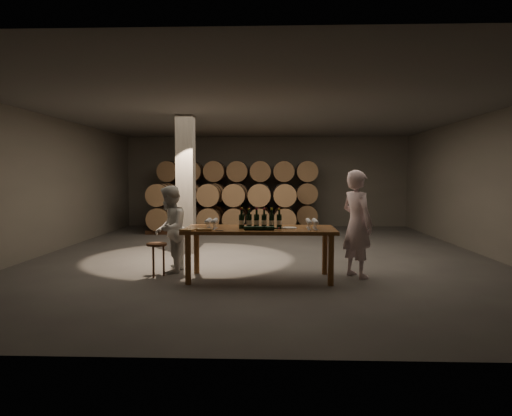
{
  "coord_description": "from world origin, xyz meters",
  "views": [
    {
      "loc": [
        0.21,
        -10.36,
        1.8
      ],
      "look_at": [
        -0.14,
        -0.4,
        1.1
      ],
      "focal_mm": 32.0,
      "sensor_mm": 36.0,
      "label": 1
    }
  ],
  "objects_px": {
    "bottle_cluster": "(260,221)",
    "plate": "(289,228)",
    "person_man": "(357,224)",
    "stool": "(157,249)",
    "tasting_table": "(260,234)",
    "notebook_near": "(205,229)",
    "person_woman": "(170,229)"
  },
  "relations": [
    {
      "from": "bottle_cluster",
      "to": "plate",
      "type": "height_order",
      "value": "bottle_cluster"
    },
    {
      "from": "plate",
      "to": "person_man",
      "type": "height_order",
      "value": "person_man"
    },
    {
      "from": "bottle_cluster",
      "to": "stool",
      "type": "xyz_separation_m",
      "value": [
        -1.86,
        0.19,
        -0.53
      ]
    },
    {
      "from": "tasting_table",
      "to": "stool",
      "type": "xyz_separation_m",
      "value": [
        -1.85,
        0.16,
        -0.31
      ]
    },
    {
      "from": "person_man",
      "to": "plate",
      "type": "bearing_deg",
      "value": 70.93
    },
    {
      "from": "notebook_near",
      "to": "person_woman",
      "type": "xyz_separation_m",
      "value": [
        -0.79,
        0.87,
        -0.1
      ]
    },
    {
      "from": "notebook_near",
      "to": "stool",
      "type": "bearing_deg",
      "value": 149.63
    },
    {
      "from": "notebook_near",
      "to": "tasting_table",
      "type": "bearing_deg",
      "value": 21.93
    },
    {
      "from": "notebook_near",
      "to": "plate",
      "type": "bearing_deg",
      "value": 13.15
    },
    {
      "from": "person_woman",
      "to": "bottle_cluster",
      "type": "bearing_deg",
      "value": 74.21
    },
    {
      "from": "bottle_cluster",
      "to": "person_woman",
      "type": "xyz_separation_m",
      "value": [
        -1.7,
        0.52,
        -0.21
      ]
    },
    {
      "from": "plate",
      "to": "tasting_table",
      "type": "bearing_deg",
      "value": 177.05
    },
    {
      "from": "stool",
      "to": "plate",
      "type": "bearing_deg",
      "value": -4.5
    },
    {
      "from": "stool",
      "to": "person_woman",
      "type": "relative_size",
      "value": 0.37
    },
    {
      "from": "person_man",
      "to": "person_woman",
      "type": "relative_size",
      "value": 1.17
    },
    {
      "from": "notebook_near",
      "to": "person_man",
      "type": "bearing_deg",
      "value": 12.53
    },
    {
      "from": "stool",
      "to": "person_woman",
      "type": "distance_m",
      "value": 0.49
    },
    {
      "from": "notebook_near",
      "to": "person_woman",
      "type": "relative_size",
      "value": 0.15
    },
    {
      "from": "notebook_near",
      "to": "person_man",
      "type": "xyz_separation_m",
      "value": [
        2.63,
        0.62,
        0.04
      ]
    },
    {
      "from": "tasting_table",
      "to": "bottle_cluster",
      "type": "relative_size",
      "value": 3.53
    },
    {
      "from": "person_man",
      "to": "stool",
      "type": "bearing_deg",
      "value": 59.66
    },
    {
      "from": "plate",
      "to": "stool",
      "type": "height_order",
      "value": "plate"
    },
    {
      "from": "tasting_table",
      "to": "plate",
      "type": "bearing_deg",
      "value": -2.95
    },
    {
      "from": "notebook_near",
      "to": "stool",
      "type": "xyz_separation_m",
      "value": [
        -0.95,
        0.54,
        -0.42
      ]
    },
    {
      "from": "bottle_cluster",
      "to": "person_man",
      "type": "bearing_deg",
      "value": 9.02
    },
    {
      "from": "person_man",
      "to": "person_woman",
      "type": "height_order",
      "value": "person_man"
    },
    {
      "from": "tasting_table",
      "to": "person_man",
      "type": "bearing_deg",
      "value": 8.09
    },
    {
      "from": "tasting_table",
      "to": "bottle_cluster",
      "type": "distance_m",
      "value": 0.23
    },
    {
      "from": "tasting_table",
      "to": "plate",
      "type": "distance_m",
      "value": 0.52
    },
    {
      "from": "person_woman",
      "to": "tasting_table",
      "type": "bearing_deg",
      "value": 74.95
    },
    {
      "from": "plate",
      "to": "stool",
      "type": "xyz_separation_m",
      "value": [
        -2.37,
        0.19,
        -0.42
      ]
    },
    {
      "from": "notebook_near",
      "to": "bottle_cluster",
      "type": "bearing_deg",
      "value": 20.25
    }
  ]
}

